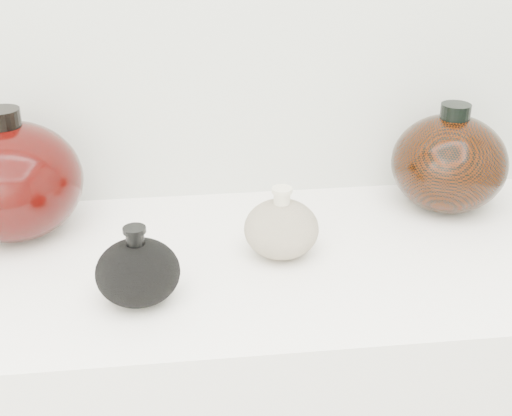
{
  "coord_description": "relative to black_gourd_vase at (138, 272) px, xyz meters",
  "views": [
    {
      "loc": [
        -0.07,
        -0.03,
        1.47
      ],
      "look_at": [
        0.05,
        0.92,
        1.0
      ],
      "focal_mm": 50.0,
      "sensor_mm": 36.0,
      "label": 1
    }
  ],
  "objects": [
    {
      "name": "left_round_pot",
      "position": [
        -0.21,
        0.23,
        0.05
      ],
      "size": [
        0.26,
        0.26,
        0.22
      ],
      "color": "black",
      "rests_on": "display_counter"
    },
    {
      "name": "room",
      "position": [
        0.13,
        -0.58,
        0.35
      ],
      "size": [
        3.04,
        2.42,
        2.64
      ],
      "color": "slate",
      "rests_on": "ground"
    },
    {
      "name": "black_gourd_vase",
      "position": [
        0.0,
        0.0,
        0.0
      ],
      "size": [
        0.14,
        0.14,
        0.12
      ],
      "color": "black",
      "rests_on": "display_counter"
    },
    {
      "name": "right_round_pot",
      "position": [
        0.54,
        0.24,
        0.04
      ],
      "size": [
        0.26,
        0.26,
        0.2
      ],
      "color": "black",
      "rests_on": "display_counter"
    },
    {
      "name": "cream_gourd_vase",
      "position": [
        0.22,
        0.11,
        -0.0
      ],
      "size": [
        0.16,
        0.16,
        0.12
      ],
      "color": "beige",
      "rests_on": "display_counter"
    }
  ]
}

